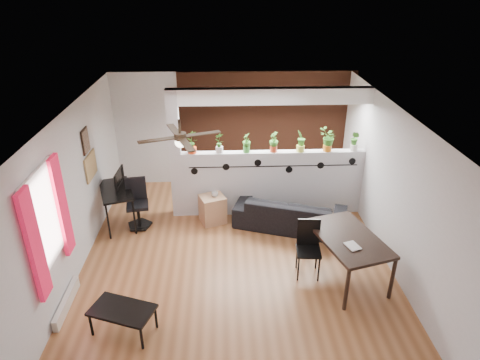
% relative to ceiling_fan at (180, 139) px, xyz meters
% --- Properties ---
extents(room_shell, '(6.30, 7.10, 2.90)m').
position_rel_ceiling_fan_xyz_m(room_shell, '(0.80, 0.30, -1.01)').
color(room_shell, brown).
rests_on(room_shell, ground).
extents(partition_wall, '(3.60, 0.18, 1.35)m').
position_rel_ceiling_fan_xyz_m(partition_wall, '(1.60, 1.80, -1.64)').
color(partition_wall, '#BCBCC1').
rests_on(partition_wall, ground).
extents(ceiling_header, '(3.60, 0.18, 0.30)m').
position_rel_ceiling_fan_xyz_m(ceiling_header, '(1.60, 1.80, 0.14)').
color(ceiling_header, white).
rests_on(ceiling_header, room_shell).
extents(pier_column, '(0.22, 0.20, 2.60)m').
position_rel_ceiling_fan_xyz_m(pier_column, '(-0.31, 1.80, -1.01)').
color(pier_column, '#BCBCC1').
rests_on(pier_column, ground).
extents(brick_panel, '(3.90, 0.05, 2.60)m').
position_rel_ceiling_fan_xyz_m(brick_panel, '(1.60, 3.27, -1.01)').
color(brick_panel, '#AE5432').
rests_on(brick_panel, ground).
extents(vine_decal, '(3.31, 0.01, 0.30)m').
position_rel_ceiling_fan_xyz_m(vine_decal, '(1.60, 1.70, -1.23)').
color(vine_decal, black).
rests_on(vine_decal, partition_wall).
extents(window_assembly, '(0.09, 1.30, 1.55)m').
position_rel_ceiling_fan_xyz_m(window_assembly, '(-1.76, -0.90, -0.81)').
color(window_assembly, white).
rests_on(window_assembly, room_shell).
extents(baseboard_heater, '(0.08, 1.00, 0.18)m').
position_rel_ceiling_fan_xyz_m(baseboard_heater, '(-1.74, -0.90, -2.22)').
color(baseboard_heater, silver).
rests_on(baseboard_heater, ground).
extents(corkboard, '(0.03, 0.60, 0.45)m').
position_rel_ceiling_fan_xyz_m(corkboard, '(-1.78, 1.25, -0.96)').
color(corkboard, '#A07E4D').
rests_on(corkboard, room_shell).
extents(framed_art, '(0.03, 0.34, 0.44)m').
position_rel_ceiling_fan_xyz_m(framed_art, '(-1.78, 1.20, -0.46)').
color(framed_art, '#8C7259').
rests_on(framed_art, room_shell).
extents(ceiling_fan, '(1.19, 1.19, 0.43)m').
position_rel_ceiling_fan_xyz_m(ceiling_fan, '(0.00, 0.00, 0.00)').
color(ceiling_fan, black).
rests_on(ceiling_fan, room_shell).
extents(potted_plant_0, '(0.31, 0.29, 0.47)m').
position_rel_ceiling_fan_xyz_m(potted_plant_0, '(0.02, 1.80, -0.72)').
color(potted_plant_0, red).
rests_on(potted_plant_0, partition_wall).
extents(potted_plant_1, '(0.25, 0.22, 0.41)m').
position_rel_ceiling_fan_xyz_m(potted_plant_1, '(0.55, 1.80, -0.75)').
color(potted_plant_1, silver).
rests_on(potted_plant_1, partition_wall).
extents(potted_plant_2, '(0.18, 0.21, 0.38)m').
position_rel_ceiling_fan_xyz_m(potted_plant_2, '(1.07, 1.80, -0.76)').
color(potted_plant_2, green).
rests_on(potted_plant_2, partition_wall).
extents(potted_plant_3, '(0.18, 0.22, 0.40)m').
position_rel_ceiling_fan_xyz_m(potted_plant_3, '(1.60, 1.80, -0.75)').
color(potted_plant_3, '#CA4020').
rests_on(potted_plant_3, partition_wall).
extents(potted_plant_4, '(0.26, 0.28, 0.44)m').
position_rel_ceiling_fan_xyz_m(potted_plant_4, '(2.13, 1.80, -0.73)').
color(potted_plant_4, '#D9DD4E').
rests_on(potted_plant_4, partition_wall).
extents(potted_plant_5, '(0.30, 0.27, 0.46)m').
position_rel_ceiling_fan_xyz_m(potted_plant_5, '(2.65, 1.80, -0.72)').
color(potted_plant_5, orange).
rests_on(potted_plant_5, partition_wall).
extents(potted_plant_6, '(0.24, 0.25, 0.40)m').
position_rel_ceiling_fan_xyz_m(potted_plant_6, '(3.18, 1.80, -0.75)').
color(potted_plant_6, silver).
rests_on(potted_plant_6, partition_wall).
extents(sofa, '(2.16, 1.40, 0.59)m').
position_rel_ceiling_fan_xyz_m(sofa, '(1.89, 1.22, -2.02)').
color(sofa, black).
rests_on(sofa, ground).
extents(cube_shelf, '(0.58, 0.55, 0.56)m').
position_rel_ceiling_fan_xyz_m(cube_shelf, '(0.39, 1.46, -2.03)').
color(cube_shelf, '#A47756').
rests_on(cube_shelf, ground).
extents(cup, '(0.13, 0.13, 0.10)m').
position_rel_ceiling_fan_xyz_m(cup, '(0.44, 1.46, -1.70)').
color(cup, gray).
rests_on(cup, cube_shelf).
extents(computer_desk, '(0.86, 1.18, 0.77)m').
position_rel_ceiling_fan_xyz_m(computer_desk, '(-1.45, 1.46, -1.62)').
color(computer_desk, black).
rests_on(computer_desk, ground).
extents(monitor, '(0.32, 0.07, 0.18)m').
position_rel_ceiling_fan_xyz_m(monitor, '(-1.45, 1.61, -1.46)').
color(monitor, black).
rests_on(monitor, computer_desk).
extents(office_chair, '(0.50, 0.50, 0.97)m').
position_rel_ceiling_fan_xyz_m(office_chair, '(-1.05, 1.38, -1.89)').
color(office_chair, black).
rests_on(office_chair, ground).
extents(dining_table, '(1.22, 1.60, 0.77)m').
position_rel_ceiling_fan_xyz_m(dining_table, '(2.56, -0.35, -1.62)').
color(dining_table, black).
rests_on(dining_table, ground).
extents(book, '(0.25, 0.28, 0.02)m').
position_rel_ceiling_fan_xyz_m(book, '(2.46, -0.65, -1.53)').
color(book, gray).
rests_on(book, dining_table).
extents(folding_chair, '(0.42, 0.42, 0.96)m').
position_rel_ceiling_fan_xyz_m(folding_chair, '(1.97, -0.18, -1.75)').
color(folding_chair, black).
rests_on(folding_chair, ground).
extents(coffee_table, '(0.97, 0.74, 0.40)m').
position_rel_ceiling_fan_xyz_m(coffee_table, '(-0.78, -1.41, -1.96)').
color(coffee_table, black).
rests_on(coffee_table, ground).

